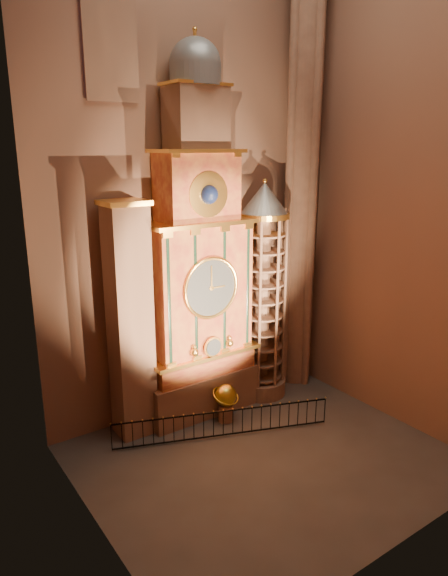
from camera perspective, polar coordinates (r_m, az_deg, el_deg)
floor at (r=21.99m, az=4.69°, el=-18.40°), size 14.00×14.00×0.00m
wall_back at (r=23.19m, az=-4.38°, el=12.39°), size 22.00×0.00×22.00m
wall_left at (r=14.78m, az=-16.08°, el=10.06°), size 0.00×22.00×22.00m
wall_right at (r=23.43m, az=18.92°, el=11.65°), size 0.00×22.00×22.00m
astronomical_clock at (r=22.96m, az=-2.84°, el=1.45°), size 5.60×2.41×16.70m
portrait_tower at (r=21.87m, az=-10.38°, el=-3.69°), size 1.80×1.60×10.20m
stair_turret at (r=25.10m, az=4.30°, el=-0.68°), size 2.50×2.50×10.80m
gothic_pier at (r=26.08m, az=8.68°, el=12.60°), size 2.04×2.04×22.00m
stained_glass_window at (r=22.03m, az=-12.59°, el=26.30°), size 2.20×0.14×5.20m
celestial_globe at (r=23.96m, az=0.19°, el=-12.29°), size 1.47×1.41×1.79m
iron_railing at (r=22.95m, az=-0.09°, el=-14.83°), size 8.86×3.49×1.20m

